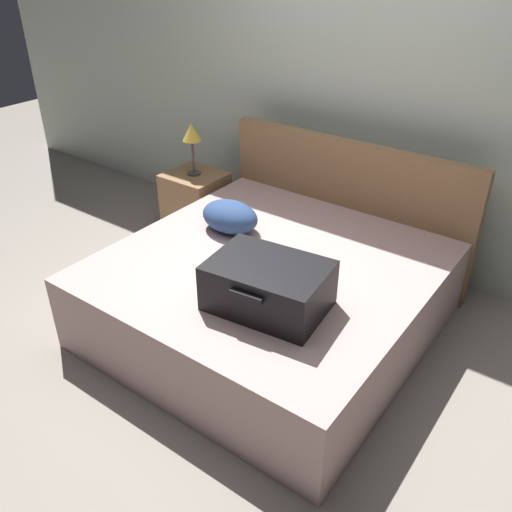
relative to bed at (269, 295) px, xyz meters
The scene contains 8 objects.
ground_plane 0.47m from the bed, 90.00° to the right, with size 12.00×12.00×0.00m, color gray.
back_wall 1.64m from the bed, 90.00° to the left, with size 8.00×0.10×2.60m, color #B7C1B2.
bed is the anchor object (origin of this frame).
headboard 0.98m from the bed, 90.00° to the left, with size 1.85×0.08×0.96m, color olive.
hard_case_large 0.58m from the bed, 56.21° to the right, with size 0.64×0.49×0.25m.
pillow_near_headboard 0.58m from the bed, 158.68° to the left, with size 0.40×0.29×0.19m, color navy.
nightstand 1.36m from the bed, 150.85° to the left, with size 0.44×0.40×0.53m, color olive.
table_lamp 1.49m from the bed, 150.85° to the left, with size 0.14×0.14×0.40m.
Camera 1 is at (1.55, -1.85, 2.15)m, focal length 37.87 mm.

